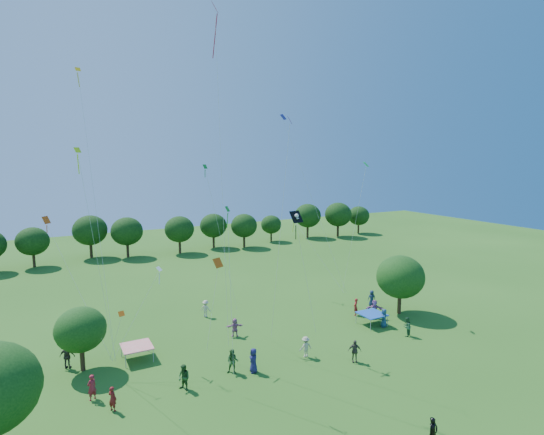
{
  "coord_description": "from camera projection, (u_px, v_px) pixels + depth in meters",
  "views": [
    {
      "loc": [
        -14.25,
        -12.82,
        15.17
      ],
      "look_at": [
        0.0,
        14.0,
        11.0
      ],
      "focal_mm": 28.0,
      "sensor_mm": 36.0,
      "label": 1
    }
  ],
  "objects": [
    {
      "name": "near_tree_north",
      "position": [
        81.0,
        330.0,
        30.3
      ],
      "size": [
        3.56,
        3.56,
        4.71
      ],
      "color": "#422B19",
      "rests_on": "ground"
    },
    {
      "name": "near_tree_east",
      "position": [
        400.0,
        277.0,
        41.57
      ],
      "size": [
        4.66,
        4.66,
        5.84
      ],
      "color": "#422B19",
      "rests_on": "ground"
    },
    {
      "name": "treeline",
      "position": [
        140.0,
        230.0,
        67.03
      ],
      "size": [
        88.01,
        8.77,
        6.77
      ],
      "color": "#422B19",
      "rests_on": "ground"
    },
    {
      "name": "tent_red_stripe",
      "position": [
        137.0,
        346.0,
        32.27
      ],
      "size": [
        2.2,
        2.2,
        1.1
      ],
      "color": "red",
      "rests_on": "ground"
    },
    {
      "name": "tent_blue",
      "position": [
        372.0,
        314.0,
        39.05
      ],
      "size": [
        2.2,
        2.2,
        1.1
      ],
      "color": "#1A4DAC",
      "rests_on": "ground"
    },
    {
      "name": "man_in_black",
      "position": [
        433.0,
        433.0,
        22.41
      ],
      "size": [
        0.63,
        0.42,
        1.66
      ],
      "primitive_type": "imported",
      "rotation": [
        0.0,
        0.0,
        0.03
      ],
      "color": "black",
      "rests_on": "ground"
    },
    {
      "name": "crowd_person_0",
      "position": [
        372.0,
        298.0,
        44.15
      ],
      "size": [
        0.93,
        0.75,
        1.65
      ],
      "primitive_type": "imported",
      "rotation": [
        0.0,
        0.0,
        2.7
      ],
      "color": "navy",
      "rests_on": "ground"
    },
    {
      "name": "crowd_person_1",
      "position": [
        356.0,
        307.0,
        41.44
      ],
      "size": [
        0.75,
        0.73,
        1.71
      ],
      "primitive_type": "imported",
      "rotation": [
        0.0,
        0.0,
        3.86
      ],
      "color": "maroon",
      "rests_on": "ground"
    },
    {
      "name": "crowd_person_2",
      "position": [
        184.0,
        378.0,
        27.99
      ],
      "size": [
        0.84,
        0.98,
        1.74
      ],
      "primitive_type": "imported",
      "rotation": [
        0.0,
        0.0,
        5.25
      ],
      "color": "#234D21",
      "rests_on": "ground"
    },
    {
      "name": "crowd_person_3",
      "position": [
        206.0,
        309.0,
        41.05
      ],
      "size": [
        1.09,
        1.13,
        1.66
      ],
      "primitive_type": "imported",
      "rotation": [
        0.0,
        0.0,
        2.3
      ],
      "color": "beige",
      "rests_on": "ground"
    },
    {
      "name": "crowd_person_4",
      "position": [
        355.0,
        351.0,
        31.9
      ],
      "size": [
        1.11,
        0.88,
        1.72
      ],
      "primitive_type": "imported",
      "rotation": [
        0.0,
        0.0,
        5.8
      ],
      "color": "#433E36",
      "rests_on": "ground"
    },
    {
      "name": "crowd_person_5",
      "position": [
        235.0,
        327.0,
        36.55
      ],
      "size": [
        1.59,
        0.87,
        1.61
      ],
      "primitive_type": "imported",
      "rotation": [
        0.0,
        0.0,
        2.91
      ],
      "color": "#AA6393",
      "rests_on": "ground"
    },
    {
      "name": "crowd_person_6",
      "position": [
        253.0,
        360.0,
        30.35
      ],
      "size": [
        0.64,
        0.95,
        1.77
      ],
      "primitive_type": "imported",
      "rotation": [
        0.0,
        0.0,
        4.5
      ],
      "color": "#1B1A4E",
      "rests_on": "ground"
    },
    {
      "name": "crowd_person_7",
      "position": [
        92.0,
        387.0,
        26.86
      ],
      "size": [
        0.74,
        0.65,
        1.68
      ],
      "primitive_type": "imported",
      "rotation": [
        0.0,
        0.0,
        3.64
      ],
      "color": "maroon",
      "rests_on": "ground"
    },
    {
      "name": "crowd_person_8",
      "position": [
        233.0,
        361.0,
        30.21
      ],
      "size": [
        0.99,
        0.86,
        1.77
      ],
      "primitive_type": "imported",
      "rotation": [
        0.0,
        0.0,
        5.72
      ],
      "color": "#2B5625",
      "rests_on": "ground"
    },
    {
      "name": "crowd_person_9",
      "position": [
        306.0,
        347.0,
        32.72
      ],
      "size": [
        1.08,
        0.52,
        1.63
      ],
      "primitive_type": "imported",
      "rotation": [
        0.0,
        0.0,
        3.1
      ],
      "color": "#A9A287",
      "rests_on": "ground"
    },
    {
      "name": "crowd_person_10",
      "position": [
        67.0,
        356.0,
        30.91
      ],
      "size": [
        1.2,
        0.92,
        1.86
      ],
      "primitive_type": "imported",
      "rotation": [
        0.0,
        0.0,
        2.7
      ],
      "color": "#3B352F",
      "rests_on": "ground"
    },
    {
      "name": "crowd_person_11",
      "position": [
        374.0,
        309.0,
        40.76
      ],
      "size": [
        1.68,
        1.51,
        1.79
      ],
      "primitive_type": "imported",
      "rotation": [
        0.0,
        0.0,
        5.61
      ],
      "color": "#8C528B",
      "rests_on": "ground"
    },
    {
      "name": "crowd_person_12",
      "position": [
        384.0,
        318.0,
        38.6
      ],
      "size": [
        0.81,
        0.95,
        1.69
      ],
      "primitive_type": "imported",
      "rotation": [
        0.0,
        0.0,
        4.19
      ],
      "color": "navy",
      "rests_on": "ground"
    },
    {
      "name": "crowd_person_13",
      "position": [
        112.0,
        399.0,
        25.7
      ],
      "size": [
        0.66,
        0.68,
        1.55
      ],
      "primitive_type": "imported",
      "rotation": [
        0.0,
        0.0,
        2.27
      ],
      "color": "maroon",
      "rests_on": "ground"
    },
    {
      "name": "crowd_person_14",
      "position": [
        407.0,
        327.0,
        36.56
      ],
      "size": [
        0.95,
        0.78,
        1.69
      ],
      "primitive_type": "imported",
      "rotation": [
        0.0,
        0.0,
        3.61
      ],
      "color": "#235231",
      "rests_on": "ground"
    },
    {
      "name": "pirate_kite",
      "position": [
        297.0,
        219.0,
        33.15
      ],
      "size": [
        1.95,
        1.33,
        9.85
      ],
      "color": "black"
    },
    {
      "name": "red_high_kite",
      "position": [
        217.0,
        76.0,
        30.33
      ],
      "size": [
        0.68,
        1.99,
        24.86
      ],
      "color": "red"
    },
    {
      "name": "small_kite_0",
      "position": [
        55.0,
        240.0,
        32.42
      ],
      "size": [
        3.78,
        7.58,
        9.5
      ],
      "color": "#F04C0E"
    },
    {
      "name": "small_kite_1",
      "position": [
        88.0,
        150.0,
        32.94
      ],
      "size": [
        0.87,
        9.35,
        21.31
      ],
      "color": "#F0B40C"
    },
    {
      "name": "small_kite_2",
      "position": [
        301.0,
        230.0,
        46.68
      ],
      "size": [
        3.04,
        6.2,
        7.69
      ],
      "color": "#CFE314"
    },
    {
      "name": "small_kite_3",
      "position": [
        214.0,
        206.0,
        37.17
      ],
      "size": [
        3.09,
        0.38,
        13.44
      ],
      "color": "#177F25"
    },
    {
      "name": "small_kite_4",
      "position": [
        295.0,
        151.0,
        44.55
      ],
      "size": [
        4.79,
        5.99,
        18.57
      ],
      "color": "#1815D5"
    },
    {
      "name": "small_kite_5",
      "position": [
        286.0,
        167.0,
        31.16
      ],
      "size": [
        1.33,
        1.37,
        16.95
      ],
      "color": "#671689"
    },
    {
      "name": "small_kite_6",
      "position": [
        152.0,
        285.0,
        30.89
      ],
      "size": [
        3.97,
        1.35,
        6.04
      ],
      "color": "white"
    },
    {
      "name": "small_kite_7",
      "position": [
        362.0,
        188.0,
        42.1
      ],
      "size": [
        1.48,
        2.28,
        13.63
      ],
      "color": "#0CBCA2"
    },
    {
      "name": "small_kite_8",
      "position": [
        120.0,
        321.0,
        28.6
      ],
      "size": [
        1.01,
        1.28,
        3.75
      ],
      "color": "#E4560D"
    },
    {
      "name": "small_kite_9",
      "position": [
        217.0,
        269.0,
        31.46
      ],
      "size": [
        1.72,
        1.12,
        6.58
      ],
      "color": "#DF4D0B"
    },
    {
      "name": "small_kite_10",
      "position": [
        88.0,
        209.0,
        27.26
      ],
      "size": [
        1.85,
        0.42,
        14.63
      ],
      "color": "#D3F415"
    },
    {
      "name": "small_kite_11",
      "position": [
        229.0,
        249.0,
        27.19
      ],
      "size": [
        0.42,
        1.23,
        10.9
      ],
      "color": "#1A8818"
    }
  ]
}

